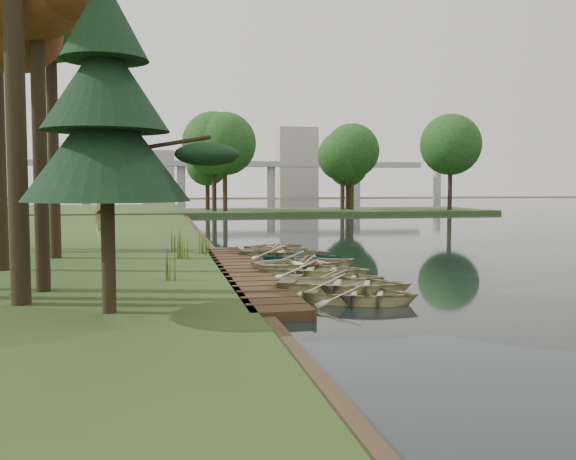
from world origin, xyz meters
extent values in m
plane|color=#3D2F1D|center=(0.00, 0.00, 0.00)|extent=(300.00, 300.00, 0.00)
cube|color=#3C2817|center=(-1.60, 0.00, 0.15)|extent=(1.60, 16.00, 0.30)
cube|color=#2E4720|center=(8.00, 50.00, 0.23)|extent=(50.00, 14.00, 0.45)
cylinder|color=black|center=(-15.33, 50.00, 2.85)|extent=(0.50, 0.50, 4.80)
sphere|color=#1F4A19|center=(-15.33, 50.00, 6.45)|extent=(5.60, 5.60, 5.60)
cylinder|color=black|center=(-8.67, 50.00, 2.85)|extent=(0.50, 0.50, 4.80)
sphere|color=#1F4A19|center=(-8.67, 50.00, 6.45)|extent=(5.60, 5.60, 5.60)
cylinder|color=black|center=(-2.00, 50.00, 2.85)|extent=(0.50, 0.50, 4.80)
sphere|color=#1F4A19|center=(-2.00, 50.00, 6.45)|extent=(5.60, 5.60, 5.60)
cylinder|color=black|center=(4.67, 50.00, 2.85)|extent=(0.50, 0.50, 4.80)
sphere|color=#1F4A19|center=(4.67, 50.00, 6.45)|extent=(5.60, 5.60, 5.60)
cylinder|color=black|center=(11.33, 50.00, 2.85)|extent=(0.50, 0.50, 4.80)
sphere|color=#1F4A19|center=(11.33, 50.00, 6.45)|extent=(5.60, 5.60, 5.60)
cylinder|color=black|center=(18.00, 50.00, 2.85)|extent=(0.50, 0.50, 4.80)
sphere|color=#1F4A19|center=(18.00, 50.00, 6.45)|extent=(5.60, 5.60, 5.60)
cylinder|color=black|center=(24.67, 50.00, 2.85)|extent=(0.50, 0.50, 4.80)
sphere|color=#1F4A19|center=(24.67, 50.00, 6.45)|extent=(5.60, 5.60, 5.60)
cube|color=#A5A5A0|center=(10.00, 120.00, 8.00)|extent=(90.00, 4.00, 1.20)
cylinder|color=#A5A5A0|center=(-20.00, 120.00, 4.00)|extent=(1.80, 1.80, 8.00)
cylinder|color=#A5A5A0|center=(0.00, 120.00, 4.00)|extent=(1.80, 1.80, 8.00)
cylinder|color=#A5A5A0|center=(20.00, 120.00, 4.00)|extent=(1.80, 1.80, 8.00)
cylinder|color=#A5A5A0|center=(40.00, 120.00, 4.00)|extent=(1.80, 1.80, 8.00)
cylinder|color=#A5A5A0|center=(60.00, 120.00, 4.00)|extent=(1.80, 1.80, 8.00)
cube|color=#A5A5A0|center=(30.00, 140.00, 9.00)|extent=(10.00, 8.00, 18.00)
cube|color=#A5A5A0|center=(-5.00, 145.00, 6.00)|extent=(8.00, 8.00, 12.00)
imported|color=beige|center=(0.92, -6.03, 0.37)|extent=(3.77, 3.32, 0.65)
imported|color=beige|center=(0.82, -4.76, 0.45)|extent=(4.64, 4.03, 0.80)
imported|color=beige|center=(1.13, -2.85, 0.37)|extent=(3.70, 3.25, 0.64)
imported|color=beige|center=(0.74, -1.44, 0.44)|extent=(4.50, 3.97, 0.77)
imported|color=beige|center=(0.84, 0.17, 0.47)|extent=(4.55, 3.68, 0.83)
imported|color=beige|center=(0.95, 1.35, 0.38)|extent=(3.48, 2.71, 0.66)
imported|color=teal|center=(1.26, 3.04, 0.38)|extent=(3.70, 3.13, 0.65)
imported|color=beige|center=(0.82, 4.28, 0.45)|extent=(4.64, 4.03, 0.80)
imported|color=beige|center=(0.76, 5.98, 0.37)|extent=(3.42, 2.69, 0.64)
imported|color=beige|center=(1.02, 7.77, 0.36)|extent=(3.51, 2.94, 0.62)
imported|color=beige|center=(-6.93, 7.62, 0.61)|extent=(3.21, 2.42, 0.63)
cylinder|color=black|center=(-7.86, -5.80, 6.30)|extent=(0.48, 0.48, 12.00)
cylinder|color=black|center=(-7.66, -3.82, 4.19)|extent=(0.40, 0.40, 7.78)
ellipsoid|color=brown|center=(-7.66, -3.82, 8.08)|extent=(3.45, 3.45, 2.93)
cylinder|color=black|center=(-8.64, 4.80, 5.28)|extent=(0.44, 0.44, 9.97)
ellipsoid|color=#1F4A19|center=(-8.64, 4.80, 10.27)|extent=(4.64, 4.64, 3.94)
cylinder|color=black|center=(-10.68, 7.75, 5.96)|extent=(0.47, 0.47, 11.33)
cylinder|color=black|center=(-5.61, -7.32, 1.82)|extent=(0.32, 0.32, 3.03)
cone|color=black|center=(-5.61, -7.32, 4.20)|extent=(3.80, 3.80, 2.60)
cone|color=black|center=(-5.61, -7.32, 5.62)|extent=(2.90, 2.90, 2.25)
cone|color=black|center=(-5.61, -7.32, 7.05)|extent=(2.00, 2.00, 1.90)
cone|color=#3F661E|center=(-4.03, -2.36, 0.78)|extent=(0.60, 0.60, 0.97)
cone|color=#3F661E|center=(-3.56, 3.73, 0.74)|extent=(0.60, 0.60, 0.88)
cone|color=#3F661E|center=(-3.74, 6.33, 0.83)|extent=(0.60, 0.60, 1.06)
cone|color=#3F661E|center=(-2.60, 5.13, 0.79)|extent=(0.60, 0.60, 0.98)
camera|label=1|loc=(-4.40, -22.63, 3.27)|focal=40.00mm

